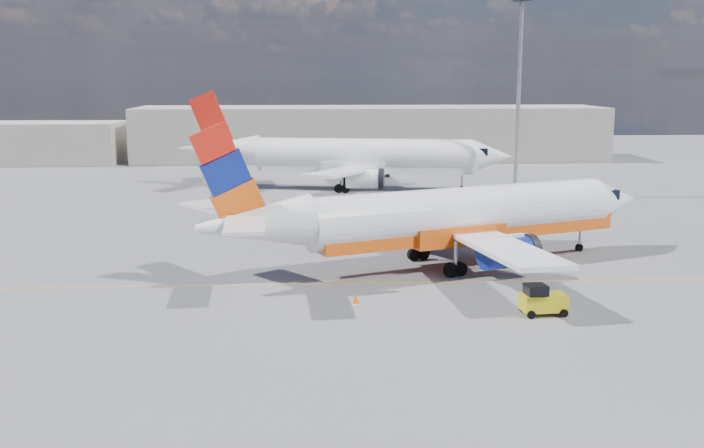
{
  "coord_description": "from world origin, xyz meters",
  "views": [
    {
      "loc": [
        -4.04,
        -44.31,
        12.9
      ],
      "look_at": [
        -1.49,
        4.59,
        3.5
      ],
      "focal_mm": 40.0,
      "sensor_mm": 36.0,
      "label": 1
    }
  ],
  "objects_px": {
    "second_jet": "(354,157)",
    "traffic_cone": "(356,299)",
    "gse_tug": "(542,300)",
    "main_jet": "(449,217)"
  },
  "relations": [
    {
      "from": "traffic_cone",
      "to": "gse_tug",
      "type": "bearing_deg",
      "value": -13.95
    },
    {
      "from": "main_jet",
      "to": "traffic_cone",
      "type": "distance_m",
      "value": 11.33
    },
    {
      "from": "gse_tug",
      "to": "traffic_cone",
      "type": "height_order",
      "value": "gse_tug"
    },
    {
      "from": "second_jet",
      "to": "traffic_cone",
      "type": "bearing_deg",
      "value": -83.71
    },
    {
      "from": "second_jet",
      "to": "traffic_cone",
      "type": "height_order",
      "value": "second_jet"
    },
    {
      "from": "gse_tug",
      "to": "traffic_cone",
      "type": "relative_size",
      "value": 4.06
    },
    {
      "from": "second_jet",
      "to": "gse_tug",
      "type": "xyz_separation_m",
      "value": [
        7.64,
        -47.37,
        -2.89
      ]
    },
    {
      "from": "second_jet",
      "to": "traffic_cone",
      "type": "xyz_separation_m",
      "value": [
        -2.36,
        -44.88,
        -3.39
      ]
    },
    {
      "from": "second_jet",
      "to": "gse_tug",
      "type": "relative_size",
      "value": 14.67
    },
    {
      "from": "second_jet",
      "to": "main_jet",
      "type": "bearing_deg",
      "value": -73.75
    }
  ]
}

